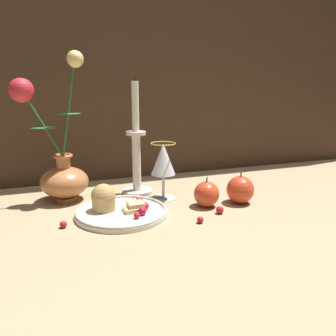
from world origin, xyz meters
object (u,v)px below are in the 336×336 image
Objects in this scene: candlestick at (136,157)px; apple_beside_vase at (240,190)px; wine_glass at (163,161)px; plate_with_pastries at (117,208)px; vase at (60,166)px; apple_near_glass at (206,194)px.

apple_beside_vase is at bearing -36.84° from candlestick.
wine_glass is 0.48× the size of candlestick.
vase is at bearing 127.30° from plate_with_pastries.
apple_beside_vase is at bearing -4.54° from plate_with_pastries.
vase is at bearing 157.73° from apple_beside_vase.
apple_near_glass is (-0.10, 0.01, -0.00)m from apple_beside_vase.
wine_glass is (0.14, 0.08, 0.09)m from plate_with_pastries.
plate_with_pastries is 2.60× the size of apple_beside_vase.
wine_glass is at bearing 150.13° from apple_beside_vase.
plate_with_pastries is 2.84× the size of apple_near_glass.
apple_near_glass is at bearing -49.21° from wine_glass.
candlestick is at bearing -1.38° from vase.
wine_glass is 0.15m from apple_near_glass.
apple_beside_vase is (0.44, -0.18, -0.06)m from vase.
plate_with_pastries is at bearing 175.46° from apple_beside_vase.
apple_near_glass is (0.23, -0.02, 0.02)m from plate_with_pastries.
vase is at bearing 163.47° from wine_glass.
vase reaches higher than plate_with_pastries.
candlestick reaches higher than apple_near_glass.
wine_glass is (0.26, -0.08, 0.01)m from vase.
candlestick is at bearing 143.16° from apple_beside_vase.
candlestick reaches higher than apple_beside_vase.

